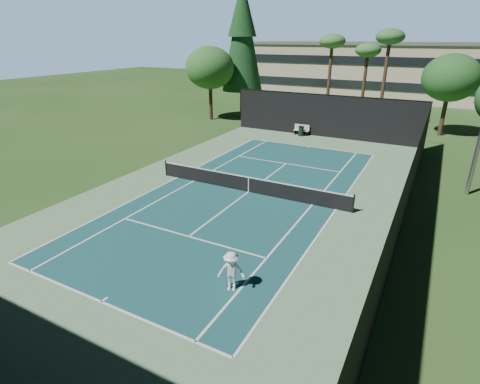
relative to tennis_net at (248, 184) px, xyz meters
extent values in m
plane|color=#274A1C|center=(0.00, 0.00, -0.56)|extent=(160.00, 160.00, 0.00)
cube|color=#638C62|center=(0.00, 0.00, -0.55)|extent=(18.00, 32.00, 0.01)
cube|color=#184C4E|center=(0.00, 0.00, -0.55)|extent=(10.97, 23.77, 0.01)
cube|color=white|center=(0.00, -11.88, -0.54)|extent=(10.97, 0.10, 0.01)
cube|color=white|center=(0.00, 11.88, -0.54)|extent=(10.97, 0.10, 0.01)
cube|color=white|center=(0.00, -6.40, -0.54)|extent=(8.23, 0.10, 0.01)
cube|color=white|center=(0.00, 6.40, -0.54)|extent=(8.23, 0.10, 0.01)
cube|color=white|center=(-5.49, 0.00, -0.54)|extent=(0.10, 23.77, 0.01)
cube|color=white|center=(5.49, 0.00, -0.54)|extent=(0.10, 23.77, 0.01)
cube|color=white|center=(-4.12, 0.00, -0.54)|extent=(0.10, 23.77, 0.01)
cube|color=white|center=(4.12, 0.00, -0.54)|extent=(0.10, 23.77, 0.01)
cube|color=white|center=(0.00, 0.00, -0.54)|extent=(0.10, 12.80, 0.01)
cube|color=white|center=(0.00, -11.73, -0.54)|extent=(0.10, 0.30, 0.01)
cube|color=white|center=(0.00, 11.73, -0.54)|extent=(0.10, 0.30, 0.01)
cylinder|color=black|center=(-6.40, 0.00, -0.01)|extent=(0.10, 0.10, 1.10)
cylinder|color=black|center=(6.40, 0.00, -0.01)|extent=(0.10, 0.10, 1.10)
cube|color=black|center=(0.00, 0.00, -0.06)|extent=(12.80, 0.02, 0.92)
cube|color=white|center=(0.00, 0.00, 0.43)|extent=(12.80, 0.04, 0.07)
cube|color=white|center=(0.00, 0.00, -0.06)|extent=(0.05, 0.03, 0.92)
cube|color=black|center=(0.00, 16.00, 1.44)|extent=(18.00, 0.04, 4.00)
cube|color=black|center=(9.00, 0.00, 1.44)|extent=(0.04, 32.00, 4.00)
cube|color=black|center=(-9.00, 0.00, 1.44)|extent=(0.04, 32.00, 4.00)
cube|color=black|center=(0.00, 16.00, 3.44)|extent=(18.00, 0.06, 0.06)
imported|color=white|center=(3.83, -9.00, 0.26)|extent=(1.20, 0.94, 1.64)
sphere|color=#D1EA35|center=(-5.88, -10.79, -0.52)|extent=(0.07, 0.07, 0.07)
sphere|color=#E2F537|center=(0.21, 2.58, -0.53)|extent=(0.06, 0.06, 0.06)
sphere|color=#BCD831|center=(2.22, 1.76, -0.53)|extent=(0.06, 0.06, 0.06)
sphere|color=#CDD32F|center=(-3.49, 2.64, -0.53)|extent=(0.06, 0.06, 0.06)
cube|color=beige|center=(-2.07, 15.62, -0.11)|extent=(1.50, 0.45, 0.05)
cube|color=beige|center=(-2.07, 15.82, 0.19)|extent=(1.50, 0.06, 0.55)
cube|color=black|center=(-2.67, 15.62, -0.35)|extent=(0.06, 0.40, 0.42)
cube|color=black|center=(-1.47, 15.62, -0.35)|extent=(0.06, 0.40, 0.42)
cylinder|color=black|center=(-1.96, 15.25, -0.11)|extent=(0.52, 0.52, 0.90)
cylinder|color=black|center=(-1.96, 15.25, 0.36)|extent=(0.56, 0.56, 0.05)
cylinder|color=#4A341F|center=(-12.00, 22.00, 1.24)|extent=(0.50, 0.50, 3.60)
cone|color=#153B1B|center=(-12.00, 22.00, 8.44)|extent=(4.80, 4.80, 12.00)
cone|color=#153A19|center=(-12.00, 22.00, 11.44)|extent=(3.30, 3.30, 6.00)
cylinder|color=#4C3120|center=(-2.00, 24.00, 3.72)|extent=(0.36, 0.36, 8.55)
ellipsoid|color=#3A6F31|center=(-2.00, 24.00, 7.99)|extent=(2.80, 2.80, 1.54)
cylinder|color=#432F1D|center=(1.50, 26.00, 3.27)|extent=(0.36, 0.36, 7.65)
ellipsoid|color=#326C30|center=(1.50, 26.00, 7.09)|extent=(2.80, 2.80, 1.54)
cylinder|color=#4E3021|center=(4.00, 23.00, 3.94)|extent=(0.36, 0.36, 9.00)
ellipsoid|color=#2F652D|center=(4.00, 23.00, 8.44)|extent=(2.80, 2.80, 1.54)
cylinder|color=#46301E|center=(10.00, 22.00, 1.20)|extent=(0.40, 0.40, 3.52)
ellipsoid|color=#205320|center=(10.00, 22.00, 4.88)|extent=(5.12, 5.12, 4.35)
cylinder|color=#432A1C|center=(-14.00, 18.00, 1.31)|extent=(0.40, 0.40, 3.74)
ellipsoid|color=#2B6226|center=(-14.00, 18.00, 5.22)|extent=(5.44, 5.44, 4.62)
cube|color=#C6B599|center=(0.00, 46.00, 3.44)|extent=(40.00, 12.00, 8.00)
cube|color=#59595B|center=(0.00, 46.00, 7.54)|extent=(40.50, 12.50, 0.40)
cube|color=black|center=(0.00, 39.95, 1.84)|extent=(38.00, 0.15, 1.20)
cube|color=black|center=(0.00, 39.95, 5.24)|extent=(38.00, 0.15, 1.20)
camera|label=1|loc=(9.65, -19.26, 8.37)|focal=28.00mm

